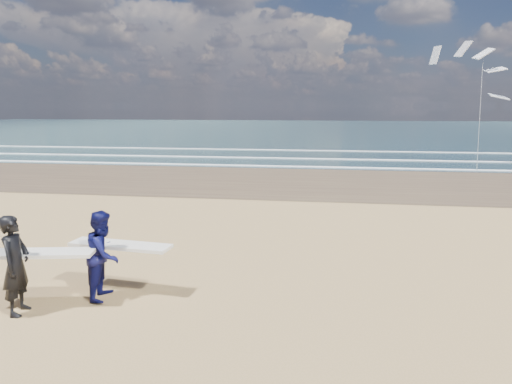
# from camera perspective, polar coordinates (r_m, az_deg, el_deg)

# --- Properties ---
(ocean) EXTENTS (220.00, 100.00, 0.02)m
(ocean) POSITION_cam_1_polar(r_m,az_deg,el_deg) (80.15, 19.89, 7.26)
(ocean) COLOR #1A323B
(ocean) RESTS_ON ground
(surfer_near) EXTENTS (2.26, 1.20, 1.92)m
(surfer_near) POSITION_cam_1_polar(r_m,az_deg,el_deg) (9.79, -27.59, -7.94)
(surfer_near) COLOR black
(surfer_near) RESTS_ON ground
(surfer_far) EXTENTS (2.24, 1.21, 1.83)m
(surfer_far) POSITION_cam_1_polar(r_m,az_deg,el_deg) (9.91, -18.36, -7.35)
(surfer_far) COLOR #0C0E44
(surfer_far) RESTS_ON ground
(kite_1) EXTENTS (6.02, 4.76, 8.50)m
(kite_1) POSITION_cam_1_polar(r_m,az_deg,el_deg) (33.41, 26.32, 11.15)
(kite_1) COLOR slate
(kite_1) RESTS_ON ground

